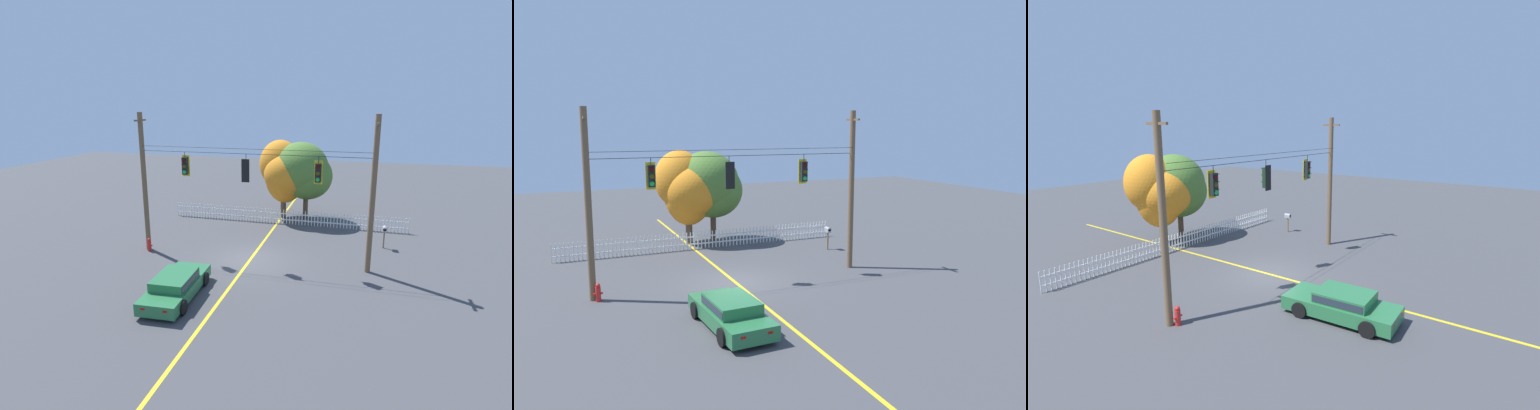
# 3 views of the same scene
# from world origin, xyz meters

# --- Properties ---
(ground) EXTENTS (80.00, 80.00, 0.00)m
(ground) POSITION_xyz_m (0.00, 0.00, 0.00)
(ground) COLOR #424244
(lane_centerline_stripe) EXTENTS (0.16, 36.00, 0.01)m
(lane_centerline_stripe) POSITION_xyz_m (0.00, 0.00, 0.00)
(lane_centerline_stripe) COLOR gold
(lane_centerline_stripe) RESTS_ON ground
(signal_support_span) EXTENTS (12.97, 1.10, 8.06)m
(signal_support_span) POSITION_xyz_m (0.00, -0.00, 4.11)
(signal_support_span) COLOR brown
(signal_support_span) RESTS_ON ground
(traffic_signal_southbound_primary) EXTENTS (0.43, 0.38, 1.38)m
(traffic_signal_southbound_primary) POSITION_xyz_m (-3.74, 0.01, 5.16)
(traffic_signal_southbound_primary) COLOR black
(traffic_signal_westbound_side) EXTENTS (0.43, 0.38, 1.50)m
(traffic_signal_westbound_side) POSITION_xyz_m (-0.22, -0.01, 5.07)
(traffic_signal_westbound_side) COLOR black
(traffic_signal_northbound_secondary) EXTENTS (0.43, 0.38, 1.44)m
(traffic_signal_northbound_secondary) POSITION_xyz_m (3.60, 0.01, 5.11)
(traffic_signal_northbound_secondary) COLOR black
(white_picket_fence) EXTENTS (16.95, 0.06, 1.04)m
(white_picket_fence) POSITION_xyz_m (0.58, 7.15, 0.53)
(white_picket_fence) COLOR white
(white_picket_fence) RESTS_ON ground
(autumn_maple_near_fence) EXTENTS (3.90, 3.84, 5.84)m
(autumn_maple_near_fence) POSITION_xyz_m (0.11, 8.87, 3.58)
(autumn_maple_near_fence) COLOR brown
(autumn_maple_near_fence) RESTS_ON ground
(autumn_maple_mid) EXTENTS (4.40, 3.96, 5.76)m
(autumn_maple_mid) POSITION_xyz_m (1.55, 8.91, 3.60)
(autumn_maple_mid) COLOR brown
(autumn_maple_mid) RESTS_ON ground
(parked_car) EXTENTS (2.11, 4.63, 1.15)m
(parked_car) POSITION_xyz_m (-2.01, -5.17, 0.61)
(parked_car) COLOR #286B3D
(parked_car) RESTS_ON ground
(fire_hydrant) EXTENTS (0.38, 0.22, 0.79)m
(fire_hydrant) POSITION_xyz_m (-6.16, -0.27, 0.39)
(fire_hydrant) COLOR red
(fire_hydrant) RESTS_ON ground
(roadside_mailbox) EXTENTS (0.25, 0.44, 1.37)m
(roadside_mailbox) POSITION_xyz_m (7.28, 3.87, 1.11)
(roadside_mailbox) COLOR brown
(roadside_mailbox) RESTS_ON ground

